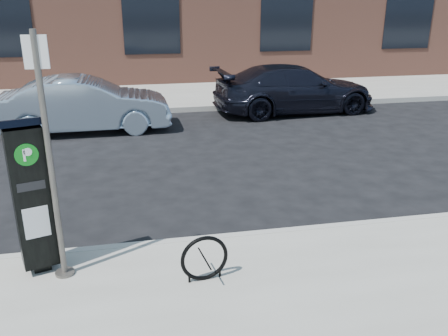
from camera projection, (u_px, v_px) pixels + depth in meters
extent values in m
plane|color=black|center=(207.00, 246.00, 6.51)|extent=(120.00, 120.00, 0.00)
cube|color=gray|center=(152.00, 78.00, 19.38)|extent=(60.00, 12.00, 0.15)
cube|color=#9E9B93|center=(207.00, 242.00, 6.47)|extent=(60.00, 0.12, 0.16)
cube|color=#9E9B93|center=(163.00, 110.00, 13.87)|extent=(60.00, 0.12, 0.16)
cube|color=black|center=(150.00, 3.00, 16.52)|extent=(2.00, 0.06, 3.50)
cube|color=black|center=(287.00, 2.00, 17.44)|extent=(2.00, 0.06, 3.50)
cube|color=black|center=(410.00, 2.00, 18.35)|extent=(2.00, 0.06, 3.50)
cube|color=black|center=(42.00, 264.00, 5.70)|extent=(0.25, 0.25, 0.10)
cube|color=black|center=(31.00, 197.00, 5.40)|extent=(0.48, 0.45, 1.67)
cube|color=black|center=(20.00, 123.00, 5.10)|extent=(0.53, 0.49, 0.15)
cylinder|color=#086013|center=(27.00, 155.00, 5.06)|extent=(0.24, 0.09, 0.25)
cube|color=white|center=(27.00, 155.00, 5.06)|extent=(0.09, 0.03, 0.14)
cube|color=silver|center=(37.00, 223.00, 5.34)|extent=(0.26, 0.09, 0.37)
cube|color=black|center=(31.00, 186.00, 5.19)|extent=(0.28, 0.10, 0.10)
cylinder|color=#494441|center=(65.00, 273.00, 5.59)|extent=(0.22, 0.22, 0.03)
cylinder|color=#494441|center=(50.00, 163.00, 5.12)|extent=(0.07, 0.07, 2.79)
cube|color=silver|center=(36.00, 52.00, 4.72)|extent=(0.25, 0.03, 0.33)
torus|color=black|center=(204.00, 258.00, 5.40)|extent=(0.56, 0.12, 0.56)
cylinder|color=black|center=(189.00, 278.00, 5.42)|extent=(0.03, 0.03, 0.11)
cylinder|color=black|center=(220.00, 272.00, 5.53)|extent=(0.03, 0.03, 0.11)
imported|color=#98ADC2|center=(86.00, 105.00, 11.80)|extent=(4.17, 1.50, 1.37)
imported|color=black|center=(294.00, 89.00, 13.79)|extent=(4.84, 2.23, 1.37)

